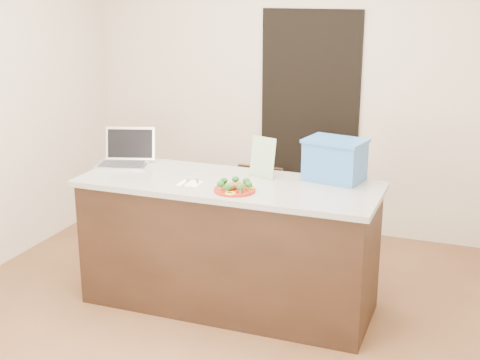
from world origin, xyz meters
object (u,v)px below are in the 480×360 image
at_px(napkin, 190,183).
at_px(yogurt_bottle, 240,190).
at_px(laptop, 126,154).
at_px(chair, 256,213).
at_px(island, 229,244).
at_px(blue_box, 335,160).
at_px(plate, 235,190).

xyz_separation_m(napkin, yogurt_bottle, (0.40, -0.09, 0.02)).
height_order(laptop, chair, laptop).
bearing_deg(chair, napkin, -102.55).
bearing_deg(yogurt_bottle, chair, 102.86).
distance_m(island, yogurt_bottle, 0.56).
bearing_deg(napkin, island, 32.36).
bearing_deg(laptop, yogurt_bottle, -37.60).
height_order(laptop, blue_box, blue_box).
xyz_separation_m(laptop, blue_box, (1.55, 0.13, 0.07)).
xyz_separation_m(blue_box, chair, (-0.69, 0.37, -0.59)).
distance_m(napkin, blue_box, 1.00).
bearing_deg(laptop, plate, -36.47).
bearing_deg(blue_box, napkin, -142.89).
xyz_separation_m(yogurt_bottle, chair, (-0.20, 0.89, -0.47)).
bearing_deg(laptop, blue_box, -12.54).
bearing_deg(plate, chair, 99.94).
distance_m(island, blue_box, 0.94).
xyz_separation_m(plate, yogurt_bottle, (0.05, -0.04, 0.02)).
distance_m(blue_box, chair, 0.99).
bearing_deg(napkin, yogurt_bottle, -12.60).
relative_size(island, laptop, 4.78).
bearing_deg(yogurt_bottle, island, 127.29).
height_order(yogurt_bottle, chair, yogurt_bottle).
xyz_separation_m(island, blue_box, (0.67, 0.29, 0.60)).
xyz_separation_m(laptop, chair, (0.85, 0.50, -0.52)).
height_order(napkin, laptop, laptop).
height_order(island, plate, plate).
relative_size(island, chair, 2.49).
height_order(blue_box, chair, blue_box).
bearing_deg(plate, blue_box, 41.12).
relative_size(island, napkin, 14.78).
bearing_deg(blue_box, chair, 162.96).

